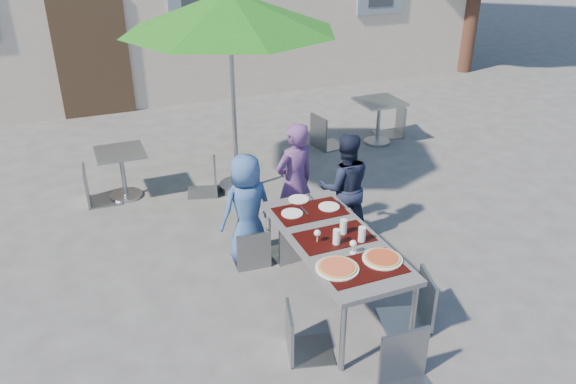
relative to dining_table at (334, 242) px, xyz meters
name	(u,v)px	position (x,y,z in m)	size (l,w,h in m)	color
ground	(409,328)	(0.50, -0.63, -0.70)	(90.00, 90.00, 0.00)	#49494B
dining_table	(334,242)	(0.00, 0.00, 0.00)	(0.80, 1.85, 0.76)	#414145
pizza_near_left	(337,268)	(-0.22, -0.48, 0.07)	(0.38, 0.38, 0.03)	white
pizza_near_right	(382,258)	(0.22, -0.51, 0.07)	(0.35, 0.35, 0.03)	white
glassware	(345,234)	(0.06, -0.10, 0.13)	(0.46, 0.40, 0.15)	silver
place_settings	(307,206)	(0.01, 0.65, 0.06)	(0.67, 0.49, 0.01)	white
child_0	(247,208)	(-0.50, 1.09, -0.08)	(0.61, 0.39, 1.24)	#355792
child_1	(295,183)	(0.15, 1.29, 0.02)	(0.52, 0.34, 1.44)	#5E3873
child_2	(344,187)	(0.68, 1.09, -0.05)	(0.63, 0.36, 1.30)	#171D34
chair_0	(251,226)	(-0.51, 0.92, -0.21)	(0.40, 0.41, 0.85)	gray
chair_1	(292,216)	(-0.06, 0.89, -0.16)	(0.44, 0.44, 0.92)	gray
chair_2	(330,203)	(0.40, 0.88, -0.09)	(0.49, 0.49, 1.02)	gray
chair_3	(301,306)	(-0.58, -0.54, -0.18)	(0.49, 0.48, 0.88)	gray
chair_4	(419,272)	(0.59, -0.56, -0.13)	(0.53, 0.53, 0.96)	gray
chair_5	(414,334)	(0.06, -1.27, -0.12)	(0.46, 0.46, 0.98)	gray
patio_umbrella	(230,12)	(-0.10, 2.75, 1.70)	(2.71, 2.71, 2.66)	#A4A6AC
cafe_table_0	(122,168)	(-1.56, 3.15, -0.27)	(0.62, 0.62, 0.67)	#A4A6AC
bg_chair_l_0	(91,164)	(-1.95, 3.13, -0.14)	(0.45, 0.45, 0.96)	gray
bg_chair_r_0	(207,157)	(-0.48, 2.83, -0.17)	(0.49, 0.49, 0.91)	gray
cafe_table_1	(379,114)	(2.62, 3.56, -0.20)	(0.69, 0.69, 0.74)	#A4A6AC
bg_chair_l_1	(325,111)	(1.71, 3.72, -0.08)	(0.53, 0.52, 1.05)	gray
bg_chair_r_1	(396,102)	(3.08, 3.78, -0.10)	(0.55, 0.55, 1.01)	gray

